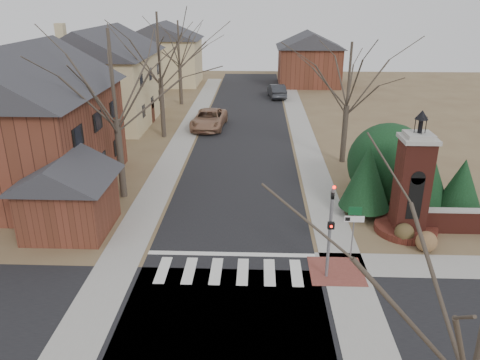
{
  "coord_description": "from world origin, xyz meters",
  "views": [
    {
      "loc": [
        1.18,
        -17.14,
        11.58
      ],
      "look_at": [
        0.28,
        6.0,
        2.37
      ],
      "focal_mm": 35.0,
      "sensor_mm": 36.0,
      "label": 1
    }
  ],
  "objects_px": {
    "brick_gate_monument": "(411,193)",
    "distant_car": "(277,91)",
    "sign_post": "(354,223)",
    "pickup_truck": "(209,119)",
    "traffic_signal_pole": "(330,224)"
  },
  "relations": [
    {
      "from": "brick_gate_monument",
      "to": "distant_car",
      "type": "relative_size",
      "value": 1.31
    },
    {
      "from": "brick_gate_monument",
      "to": "distant_car",
      "type": "xyz_separation_m",
      "value": [
        -5.6,
        34.08,
        -1.35
      ]
    },
    {
      "from": "traffic_signal_pole",
      "to": "sign_post",
      "type": "height_order",
      "value": "traffic_signal_pole"
    },
    {
      "from": "pickup_truck",
      "to": "brick_gate_monument",
      "type": "bearing_deg",
      "value": -54.14
    },
    {
      "from": "sign_post",
      "to": "brick_gate_monument",
      "type": "xyz_separation_m",
      "value": [
        3.41,
        3.01,
        0.22
      ]
    },
    {
      "from": "sign_post",
      "to": "distant_car",
      "type": "relative_size",
      "value": 0.56
    },
    {
      "from": "pickup_truck",
      "to": "distant_car",
      "type": "bearing_deg",
      "value": 68.64
    },
    {
      "from": "sign_post",
      "to": "pickup_truck",
      "type": "height_order",
      "value": "sign_post"
    },
    {
      "from": "traffic_signal_pole",
      "to": "pickup_truck",
      "type": "height_order",
      "value": "traffic_signal_pole"
    },
    {
      "from": "traffic_signal_pole",
      "to": "brick_gate_monument",
      "type": "bearing_deg",
      "value": 43.24
    },
    {
      "from": "sign_post",
      "to": "pickup_truck",
      "type": "xyz_separation_m",
      "value": [
        -8.93,
        22.98,
        -1.11
      ]
    },
    {
      "from": "distant_car",
      "to": "brick_gate_monument",
      "type": "bearing_deg",
      "value": 92.3
    },
    {
      "from": "traffic_signal_pole",
      "to": "brick_gate_monument",
      "type": "distance_m",
      "value": 6.47
    },
    {
      "from": "brick_gate_monument",
      "to": "distant_car",
      "type": "height_order",
      "value": "brick_gate_monument"
    },
    {
      "from": "pickup_truck",
      "to": "traffic_signal_pole",
      "type": "bearing_deg",
      "value": -68.46
    }
  ]
}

